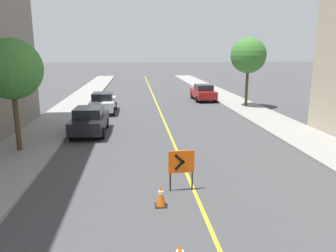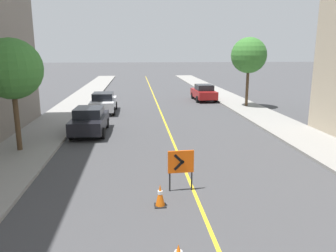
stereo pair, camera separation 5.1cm
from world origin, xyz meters
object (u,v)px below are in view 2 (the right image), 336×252
object	(u,v)px
traffic_cone_fourth	(160,195)
arrow_barricade_primary	(181,163)
parked_car_curb_mid	(104,102)
street_tree_right_near	(249,55)
parked_car_curb_near	(90,120)
parked_car_curb_far	(204,92)
street_tree_left_near	(12,69)

from	to	relation	value
traffic_cone_fourth	arrow_barricade_primary	bearing A→B (deg)	54.22
parked_car_curb_mid	street_tree_right_near	xyz separation A→B (m)	(12.04, 1.15, 3.61)
parked_car_curb_near	street_tree_right_near	world-z (taller)	street_tree_right_near
parked_car_curb_far	street_tree_right_near	world-z (taller)	street_tree_right_near
parked_car_curb_far	street_tree_left_near	bearing A→B (deg)	-129.18
arrow_barricade_primary	parked_car_curb_mid	xyz separation A→B (m)	(-4.06, 15.45, -0.19)
traffic_cone_fourth	parked_car_curb_mid	world-z (taller)	parked_car_curb_mid
traffic_cone_fourth	parked_car_curb_near	bearing A→B (deg)	109.49
parked_car_curb_mid	traffic_cone_fourth	bearing A→B (deg)	-78.62
arrow_barricade_primary	parked_car_curb_near	bearing A→B (deg)	112.72
arrow_barricade_primary	street_tree_left_near	bearing A→B (deg)	140.62
parked_car_curb_mid	parked_car_curb_near	bearing A→B (deg)	-91.10
parked_car_curb_near	parked_car_curb_far	distance (m)	15.60
arrow_barricade_primary	street_tree_right_near	world-z (taller)	street_tree_right_near
traffic_cone_fourth	parked_car_curb_mid	size ratio (longest dim) A/B	0.17
arrow_barricade_primary	parked_car_curb_mid	bearing A→B (deg)	101.18
parked_car_curb_mid	street_tree_left_near	bearing A→B (deg)	-106.12
parked_car_curb_far	arrow_barricade_primary	bearing A→B (deg)	-105.36
arrow_barricade_primary	parked_car_curb_mid	size ratio (longest dim) A/B	0.34
traffic_cone_fourth	parked_car_curb_near	world-z (taller)	parked_car_curb_near
traffic_cone_fourth	parked_car_curb_mid	bearing A→B (deg)	101.13
arrow_barricade_primary	parked_car_curb_near	world-z (taller)	parked_car_curb_near
street_tree_left_near	street_tree_right_near	bearing A→B (deg)	37.29
arrow_barricade_primary	street_tree_right_near	size ratio (longest dim) A/B	0.25
parked_car_curb_mid	street_tree_left_near	xyz separation A→B (m)	(-3.03, -10.33, 3.16)
parked_car_curb_near	parked_car_curb_far	bearing A→B (deg)	54.51
street_tree_left_near	street_tree_right_near	xyz separation A→B (m)	(15.07, 11.48, 0.45)
parked_car_curb_near	street_tree_right_near	size ratio (longest dim) A/B	0.75
traffic_cone_fourth	parked_car_curb_near	distance (m)	10.25
parked_car_curb_far	street_tree_right_near	bearing A→B (deg)	-58.93
arrow_barricade_primary	parked_car_curb_far	distance (m)	21.64
parked_car_curb_near	arrow_barricade_primary	bearing A→B (deg)	-62.33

